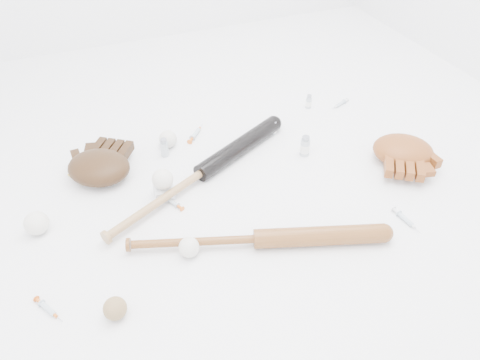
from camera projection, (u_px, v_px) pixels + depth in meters
name	position (u px, v px, depth m)	size (l,w,h in m)	color
bat_dark	(202.00, 173.00, 1.80)	(0.96, 0.07, 0.07)	black
bat_wood	(257.00, 239.00, 1.54)	(0.90, 0.07, 0.07)	brown
glove_dark	(99.00, 167.00, 1.80)	(0.29, 0.29, 0.10)	#331E0E
glove_tan	(403.00, 150.00, 1.88)	(0.29, 0.29, 0.10)	brown
trading_card	(83.00, 175.00, 1.84)	(0.07, 0.10, 0.01)	gold
pedestal	(164.00, 191.00, 1.74)	(0.07, 0.07, 0.04)	white
baseball_on_pedestal	(163.00, 179.00, 1.70)	(0.08, 0.08, 0.08)	silver
baseball_left	(37.00, 223.00, 1.58)	(0.08, 0.08, 0.08)	silver
baseball_upper	(168.00, 139.00, 1.97)	(0.07, 0.07, 0.07)	silver
baseball_mid	(189.00, 247.00, 1.51)	(0.07, 0.07, 0.07)	silver
baseball_aged	(115.00, 308.00, 1.33)	(0.07, 0.07, 0.07)	olive
syringe_0	(48.00, 309.00, 1.36)	(0.14, 0.02, 0.02)	#ADBCC6
syringe_1	(172.00, 202.00, 1.71)	(0.14, 0.02, 0.02)	#ADBCC6
syringe_2	(196.00, 134.00, 2.05)	(0.16, 0.03, 0.02)	#ADBCC6
syringe_3	(406.00, 219.00, 1.64)	(0.15, 0.03, 0.02)	#ADBCC6
syringe_4	(340.00, 104.00, 2.24)	(0.13, 0.02, 0.02)	#ADBCC6
vial_0	(274.00, 128.00, 2.04)	(0.02, 0.02, 0.06)	#AFB9C0
vial_1	(309.00, 101.00, 2.21)	(0.03, 0.03, 0.07)	#AFB9C0
vial_2	(164.00, 147.00, 1.92)	(0.03, 0.03, 0.08)	#AFB9C0
vial_3	(305.00, 146.00, 1.92)	(0.04, 0.04, 0.09)	#AFB9C0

